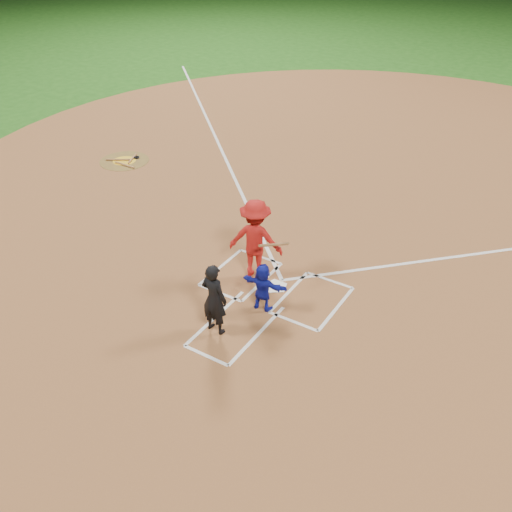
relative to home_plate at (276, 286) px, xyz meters
The scene contains 13 objects.
ground 0.02m from the home_plate, ahead, with size 120.00×120.00×0.00m, color #1D5314.
home_plate_dirt 6.00m from the home_plate, 90.00° to the left, with size 28.00×28.00×0.01m, color brown.
home_plate is the anchor object (origin of this frame).
on_deck_circle 8.93m from the home_plate, 156.28° to the left, with size 1.70×1.70×0.01m, color brown.
on_deck_logo 8.93m from the home_plate, 156.28° to the left, with size 0.80×0.80×0.00m, color yellow.
on_deck_bat_a 8.89m from the home_plate, 154.42° to the left, with size 0.06×0.06×0.84m, color #925D35.
on_deck_bat_b 9.07m from the home_plate, 157.37° to the left, with size 0.06×0.06×0.84m, color brown.
on_deck_bat_c 8.53m from the home_plate, 157.32° to the left, with size 0.06×0.06×0.84m, color #A46E3C.
bat_weight_donut 8.92m from the home_plate, 153.41° to the left, with size 0.19×0.19×0.05m, color black.
catcher 1.05m from the home_plate, 79.20° to the right, with size 1.08×0.34×1.16m, color #141CA7.
umpire 2.22m from the home_plate, 98.43° to the right, with size 0.61×0.40×1.67m, color black.
chalk_markings 5.29m from the home_plate, 90.00° to the left, with size 28.35×17.32×0.01m.
batter_at_plate 1.22m from the home_plate, 165.31° to the left, with size 1.54×1.11×2.02m.
Camera 1 is at (5.41, -9.54, 8.02)m, focal length 40.00 mm.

